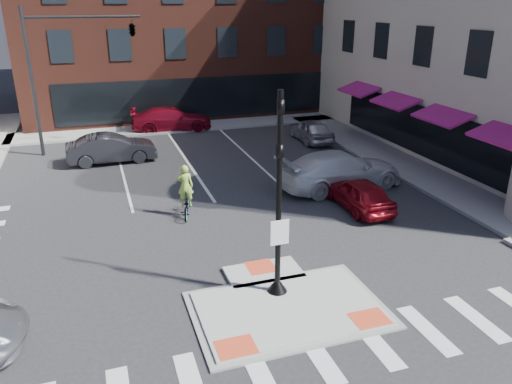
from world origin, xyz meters
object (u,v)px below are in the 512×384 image
object	(u,v)px
white_pickup	(340,170)
cyclist	(186,199)
bg_car_red	(171,119)
bg_car_dark	(112,148)
bg_car_silver	(311,130)
red_sedan	(359,193)

from	to	relation	value
white_pickup	cyclist	distance (m)	7.51
bg_car_red	cyclist	distance (m)	14.62
bg_car_dark	bg_car_silver	size ratio (longest dim) A/B	1.13
bg_car_silver	bg_car_red	xyz separation A→B (m)	(-7.76, 5.52, 0.06)
bg_car_dark	cyclist	bearing A→B (deg)	-165.28
bg_car_dark	bg_car_silver	distance (m)	12.02
bg_car_dark	white_pickup	bearing A→B (deg)	-128.29
white_pickup	bg_car_dark	world-z (taller)	white_pickup
red_sedan	cyclist	distance (m)	7.19
cyclist	bg_car_silver	bearing A→B (deg)	-122.42
cyclist	white_pickup	bearing A→B (deg)	-157.93
white_pickup	bg_car_dark	bearing A→B (deg)	48.09
red_sedan	bg_car_red	size ratio (longest dim) A/B	0.74
red_sedan	bg_car_dark	world-z (taller)	bg_car_dark
bg_car_silver	bg_car_red	size ratio (longest dim) A/B	0.78
red_sedan	cyclist	size ratio (longest dim) A/B	1.78
bg_car_dark	bg_car_silver	world-z (taller)	bg_car_dark
red_sedan	bg_car_dark	size ratio (longest dim) A/B	0.83
bg_car_dark	cyclist	size ratio (longest dim) A/B	2.14
red_sedan	white_pickup	size ratio (longest dim) A/B	0.66
bg_car_silver	white_pickup	bearing A→B (deg)	76.47
red_sedan	white_pickup	world-z (taller)	white_pickup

